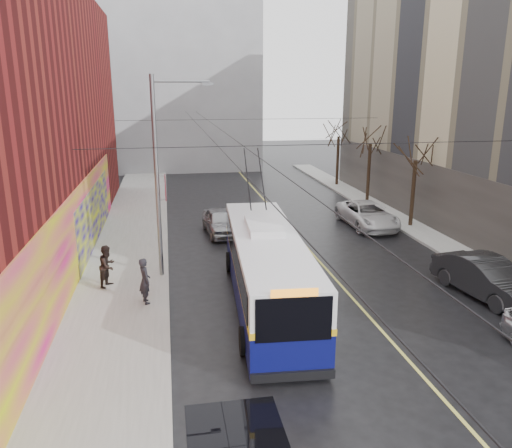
{
  "coord_description": "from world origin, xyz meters",
  "views": [
    {
      "loc": [
        -5.82,
        -11.94,
        8.42
      ],
      "look_at": [
        -1.96,
        9.62,
        2.45
      ],
      "focal_mm": 35.0,
      "sensor_mm": 36.0,
      "label": 1
    }
  ],
  "objects_px": {
    "tree_mid": "(371,133)",
    "pedestrian_b": "(108,266)",
    "parked_car_c": "(367,215)",
    "following_car": "(220,222)",
    "tree_far": "(339,127)",
    "pedestrian_a": "(145,281)",
    "trolleybus": "(267,268)",
    "tree_near": "(417,148)",
    "parked_car_b": "(487,278)",
    "streetlight_pole": "(160,173)"
  },
  "relations": [
    {
      "from": "streetlight_pole",
      "to": "parked_car_b",
      "type": "bearing_deg",
      "value": -19.3
    },
    {
      "from": "pedestrian_b",
      "to": "tree_far",
      "type": "bearing_deg",
      "value": -12.47
    },
    {
      "from": "pedestrian_a",
      "to": "parked_car_b",
      "type": "bearing_deg",
      "value": -114.84
    },
    {
      "from": "parked_car_c",
      "to": "following_car",
      "type": "height_order",
      "value": "parked_car_c"
    },
    {
      "from": "streetlight_pole",
      "to": "following_car",
      "type": "xyz_separation_m",
      "value": [
        3.28,
        6.68,
        -4.1
      ]
    },
    {
      "from": "tree_near",
      "to": "parked_car_b",
      "type": "relative_size",
      "value": 1.27
    },
    {
      "from": "parked_car_c",
      "to": "pedestrian_b",
      "type": "relative_size",
      "value": 3.01
    },
    {
      "from": "streetlight_pole",
      "to": "pedestrian_a",
      "type": "height_order",
      "value": "streetlight_pole"
    },
    {
      "from": "tree_far",
      "to": "streetlight_pole",
      "type": "bearing_deg",
      "value": -127.12
    },
    {
      "from": "tree_far",
      "to": "following_car",
      "type": "distance_m",
      "value": 18.37
    },
    {
      "from": "pedestrian_a",
      "to": "following_car",
      "type": "bearing_deg",
      "value": -41.08
    },
    {
      "from": "tree_mid",
      "to": "tree_far",
      "type": "xyz_separation_m",
      "value": [
        0.0,
        7.0,
        -0.11
      ]
    },
    {
      "from": "pedestrian_b",
      "to": "tree_near",
      "type": "bearing_deg",
      "value": -40.85
    },
    {
      "from": "tree_near",
      "to": "tree_mid",
      "type": "xyz_separation_m",
      "value": [
        0.0,
        7.0,
        0.28
      ]
    },
    {
      "from": "trolleybus",
      "to": "parked_car_b",
      "type": "xyz_separation_m",
      "value": [
        9.13,
        -0.9,
        -0.73
      ]
    },
    {
      "from": "trolleybus",
      "to": "following_car",
      "type": "bearing_deg",
      "value": 97.69
    },
    {
      "from": "streetlight_pole",
      "to": "following_car",
      "type": "distance_m",
      "value": 8.5
    },
    {
      "from": "tree_mid",
      "to": "pedestrian_b",
      "type": "distance_m",
      "value": 22.83
    },
    {
      "from": "tree_near",
      "to": "parked_car_b",
      "type": "xyz_separation_m",
      "value": [
        -2.0,
        -10.6,
        -4.14
      ]
    },
    {
      "from": "trolleybus",
      "to": "pedestrian_b",
      "type": "relative_size",
      "value": 6.53
    },
    {
      "from": "parked_car_b",
      "to": "pedestrian_b",
      "type": "bearing_deg",
      "value": 158.15
    },
    {
      "from": "tree_near",
      "to": "tree_far",
      "type": "xyz_separation_m",
      "value": [
        0.0,
        14.0,
        0.17
      ]
    },
    {
      "from": "tree_near",
      "to": "parked_car_c",
      "type": "height_order",
      "value": "tree_near"
    },
    {
      "from": "tree_far",
      "to": "pedestrian_a",
      "type": "xyz_separation_m",
      "value": [
        -15.91,
        -23.07,
        -4.06
      ]
    },
    {
      "from": "tree_mid",
      "to": "pedestrian_b",
      "type": "bearing_deg",
      "value": -141.43
    },
    {
      "from": "trolleybus",
      "to": "pedestrian_b",
      "type": "bearing_deg",
      "value": 160.74
    },
    {
      "from": "streetlight_pole",
      "to": "pedestrian_a",
      "type": "xyz_separation_m",
      "value": [
        -0.77,
        -3.07,
        -3.76
      ]
    },
    {
      "from": "following_car",
      "to": "pedestrian_b",
      "type": "distance_m",
      "value": 9.56
    },
    {
      "from": "pedestrian_b",
      "to": "parked_car_b",
      "type": "bearing_deg",
      "value": -75.65
    },
    {
      "from": "parked_car_b",
      "to": "following_car",
      "type": "relative_size",
      "value": 1.15
    },
    {
      "from": "parked_car_c",
      "to": "tree_near",
      "type": "bearing_deg",
      "value": -16.06
    },
    {
      "from": "following_car",
      "to": "parked_car_c",
      "type": "bearing_deg",
      "value": -4.9
    },
    {
      "from": "trolleybus",
      "to": "parked_car_b",
      "type": "distance_m",
      "value": 9.2
    },
    {
      "from": "parked_car_c",
      "to": "pedestrian_a",
      "type": "height_order",
      "value": "pedestrian_a"
    },
    {
      "from": "parked_car_b",
      "to": "tree_far",
      "type": "bearing_deg",
      "value": 76.58
    },
    {
      "from": "trolleybus",
      "to": "following_car",
      "type": "relative_size",
      "value": 2.73
    },
    {
      "from": "tree_near",
      "to": "tree_far",
      "type": "height_order",
      "value": "tree_far"
    },
    {
      "from": "tree_far",
      "to": "pedestrian_a",
      "type": "distance_m",
      "value": 28.31
    },
    {
      "from": "following_car",
      "to": "streetlight_pole",
      "type": "bearing_deg",
      "value": -120.98
    },
    {
      "from": "tree_far",
      "to": "trolleybus",
      "type": "distance_m",
      "value": 26.43
    },
    {
      "from": "pedestrian_a",
      "to": "trolleybus",
      "type": "bearing_deg",
      "value": -116.15
    },
    {
      "from": "tree_mid",
      "to": "tree_far",
      "type": "height_order",
      "value": "tree_mid"
    },
    {
      "from": "pedestrian_b",
      "to": "tree_mid",
      "type": "bearing_deg",
      "value": -24.01
    },
    {
      "from": "parked_car_b",
      "to": "pedestrian_b",
      "type": "relative_size",
      "value": 2.76
    },
    {
      "from": "tree_mid",
      "to": "following_car",
      "type": "relative_size",
      "value": 1.53
    },
    {
      "from": "pedestrian_a",
      "to": "tree_mid",
      "type": "bearing_deg",
      "value": -63.25
    },
    {
      "from": "pedestrian_a",
      "to": "pedestrian_b",
      "type": "distance_m",
      "value": 2.65
    },
    {
      "from": "streetlight_pole",
      "to": "tree_far",
      "type": "xyz_separation_m",
      "value": [
        15.14,
        20.0,
        0.3
      ]
    },
    {
      "from": "parked_car_b",
      "to": "parked_car_c",
      "type": "xyz_separation_m",
      "value": [
        -0.61,
        11.28,
        -0.07
      ]
    },
    {
      "from": "tree_far",
      "to": "pedestrian_a",
      "type": "relative_size",
      "value": 3.52
    }
  ]
}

